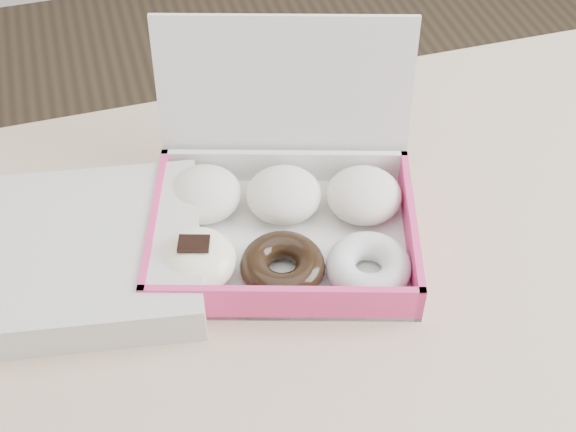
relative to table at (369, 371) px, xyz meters
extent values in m
cube|color=tan|center=(0.00, 0.00, 0.06)|extent=(1.20, 0.80, 0.04)
cube|color=white|center=(-0.06, 0.12, 0.08)|extent=(0.31, 0.26, 0.01)
cube|color=#F2387F|center=(-0.08, 0.03, 0.10)|extent=(0.26, 0.08, 0.04)
cube|color=white|center=(-0.03, 0.21, 0.10)|extent=(0.26, 0.08, 0.04)
cube|color=#F2387F|center=(-0.18, 0.16, 0.10)|extent=(0.06, 0.19, 0.04)
cube|color=#F2387F|center=(0.07, 0.09, 0.10)|extent=(0.06, 0.19, 0.04)
cube|color=white|center=(-0.02, 0.23, 0.18)|extent=(0.27, 0.10, 0.20)
ellipsoid|color=silver|center=(-0.12, 0.19, 0.11)|extent=(0.10, 0.10, 0.05)
ellipsoid|color=silver|center=(-0.04, 0.17, 0.11)|extent=(0.10, 0.10, 0.05)
ellipsoid|color=silver|center=(0.04, 0.14, 0.11)|extent=(0.10, 0.10, 0.05)
ellipsoid|color=#FDF7C9|center=(-0.15, 0.10, 0.11)|extent=(0.10, 0.10, 0.05)
cube|color=black|center=(-0.15, 0.10, 0.13)|extent=(0.04, 0.03, 0.00)
torus|color=black|center=(-0.07, 0.08, 0.10)|extent=(0.11, 0.11, 0.03)
torus|color=white|center=(0.01, 0.05, 0.10)|extent=(0.11, 0.11, 0.03)
cube|color=silver|center=(-0.27, 0.15, 0.10)|extent=(0.29, 0.25, 0.04)
camera|label=1|loc=(-0.20, -0.42, 0.70)|focal=50.00mm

